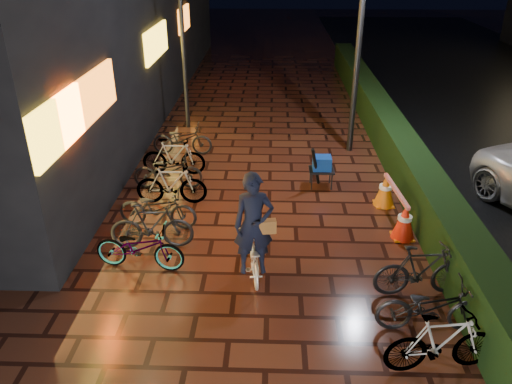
{
  "coord_description": "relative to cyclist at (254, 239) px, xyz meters",
  "views": [
    {
      "loc": [
        0.05,
        -6.13,
        5.28
      ],
      "look_at": [
        -0.24,
        2.17,
        1.1
      ],
      "focal_mm": 35.0,
      "sensor_mm": 36.0,
      "label": 1
    }
  ],
  "objects": [
    {
      "name": "cart_assembly",
      "position": [
        1.46,
        3.6,
        -0.17
      ],
      "size": [
        0.6,
        0.61,
        1.1
      ],
      "color": "black",
      "rests_on": "ground"
    },
    {
      "name": "lamp_post_sf",
      "position": [
        -2.38,
        7.78,
        1.86
      ],
      "size": [
        0.45,
        0.16,
        4.71
      ],
      "color": "black",
      "rests_on": "ground"
    },
    {
      "name": "lamp_post_hedge",
      "position": [
        2.47,
        5.97,
        2.47
      ],
      "size": [
        0.56,
        0.17,
        5.82
      ],
      "color": "black",
      "rests_on": "ground"
    },
    {
      "name": "hedge",
      "position": [
        3.55,
        6.89,
        -0.23
      ],
      "size": [
        0.7,
        20.0,
        1.0
      ],
      "primitive_type": "cube",
      "color": "black",
      "rests_on": "ground"
    },
    {
      "name": "traffic_barrier",
      "position": [
        2.86,
        2.03,
        -0.36
      ],
      "size": [
        0.57,
        1.84,
        0.74
      ],
      "color": "red",
      "rests_on": "ground"
    },
    {
      "name": "cyclist",
      "position": [
        0.0,
        0.0,
        0.0
      ],
      "size": [
        0.75,
        1.43,
        1.97
      ],
      "color": "silver",
      "rests_on": "ground"
    },
    {
      "name": "ground",
      "position": [
        0.25,
        -1.11,
        -0.73
      ],
      "size": [
        80.0,
        80.0,
        0.0
      ],
      "primitive_type": "plane",
      "color": "#381911",
      "rests_on": "ground"
    },
    {
      "name": "parked_bikes_hedge",
      "position": [
        2.69,
        -1.28,
        -0.28
      ],
      "size": [
        1.78,
        2.27,
        0.95
      ],
      "color": "black",
      "rests_on": "ground"
    },
    {
      "name": "parked_bikes_storefront",
      "position": [
        -2.07,
        2.62,
        -0.29
      ],
      "size": [
        1.86,
        6.07,
        0.95
      ],
      "color": "black",
      "rests_on": "ground"
    }
  ]
}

